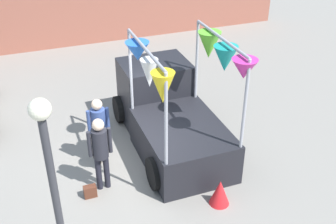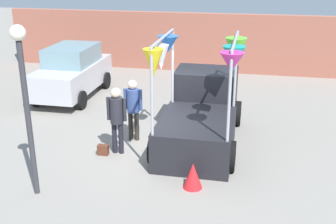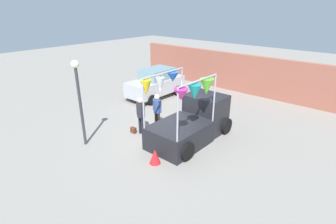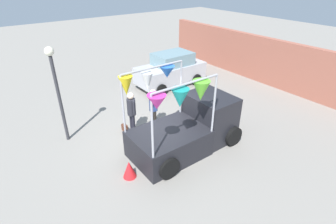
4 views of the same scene
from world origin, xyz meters
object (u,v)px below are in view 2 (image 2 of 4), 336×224
Objects in this scene: vendor_truck at (202,110)px; parked_car at (72,72)px; folded_kite_bundle_crimson at (193,176)px; person_vendor at (133,104)px; street_lamp at (24,88)px; handbag at (103,150)px; person_customer at (117,114)px.

vendor_truck is 1.03× the size of parked_car.
parked_car reaches higher than folded_kite_bundle_crimson.
vendor_truck reaches higher than parked_car.
folded_kite_bundle_crimson is at bearing -48.55° from person_vendor.
street_lamp is at bearing -73.09° from parked_car.
street_lamp is at bearing -111.99° from person_vendor.
handbag is 2.83m from folded_kite_bundle_crimson.
person_customer is at bearing -147.61° from vendor_truck.
person_vendor reaches higher than handbag.
street_lamp is at bearing -110.34° from handbag.
vendor_truck is 2.44m from person_customer.
person_vendor is at bearing 79.39° from person_customer.
street_lamp reaches higher than parked_car.
parked_car is 1.08× the size of street_lamp.
vendor_truck is 6.85× the size of folded_kite_bundle_crimson.
vendor_truck reaches higher than person_customer.
folded_kite_bundle_crimson is (0.16, -2.69, -0.60)m from vendor_truck.
handbag is at bearing -150.26° from person_customer.
person_customer is at bearing 147.86° from folded_kite_bundle_crimson.
person_vendor is at bearing -168.54° from vendor_truck.
person_vendor is 2.94× the size of folded_kite_bundle_crimson.
person_customer is (-2.05, -1.30, 0.20)m from vendor_truck.
parked_car is 6.67× the size of folded_kite_bundle_crimson.
handbag is at bearing 155.09° from folded_kite_bundle_crimson.
person_customer reaches higher than handbag.
street_lamp is (-1.31, -3.23, 1.36)m from person_vendor.
parked_car is at bearing 133.13° from folded_kite_bundle_crimson.
vendor_truck is 2.93m from handbag.
person_customer is 2.73m from folded_kite_bundle_crimson.
parked_car reaches higher than person_customer.
handbag is (-2.40, -1.50, -0.76)m from vendor_truck.
parked_car is at bearing 121.71° from handbag.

